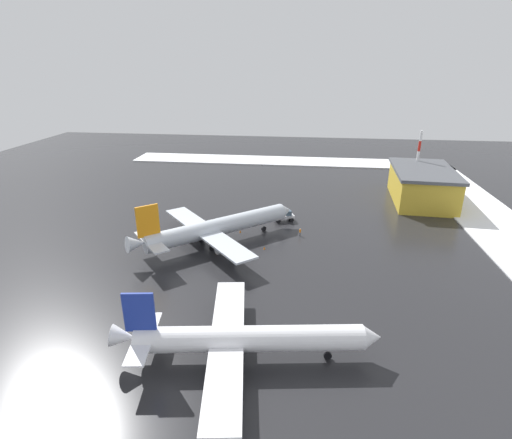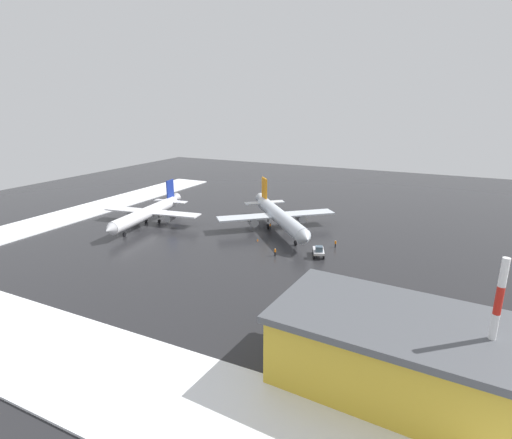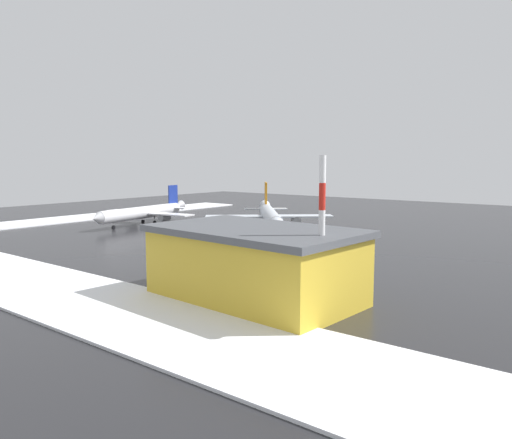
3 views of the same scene
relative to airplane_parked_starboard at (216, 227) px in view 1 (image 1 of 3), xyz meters
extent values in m
plane|color=#232326|center=(7.90, -11.06, -3.64)|extent=(240.00, 240.00, 0.00)
cube|color=white|center=(74.90, -11.06, -3.49)|extent=(14.00, 116.00, 0.31)
cylinder|color=silver|center=(0.59, -0.68, 0.00)|extent=(23.16, 25.87, 3.54)
cone|color=silver|center=(11.65, -13.40, 0.00)|extent=(4.17, 4.09, 3.36)
cone|color=silver|center=(-10.61, 12.19, 0.62)|extent=(4.71, 4.78, 3.44)
cube|color=silver|center=(4.98, 7.27, -0.32)|extent=(13.21, 12.33, 0.37)
cylinder|color=gray|center=(3.75, 5.52, -1.36)|extent=(3.89, 4.03, 2.08)
cube|color=silver|center=(-7.89, -3.92, -0.32)|extent=(13.21, 12.33, 0.37)
cylinder|color=gray|center=(-5.98, -2.95, -1.36)|extent=(3.89, 4.03, 2.08)
cube|color=orange|center=(-8.97, 10.31, 4.47)|extent=(3.01, 3.39, 5.83)
cube|color=silver|center=(-6.48, 12.20, 0.41)|extent=(5.54, 5.32, 0.25)
cube|color=silver|center=(-11.19, 8.10, 0.41)|extent=(5.54, 5.32, 0.25)
cylinder|color=black|center=(7.76, -8.92, -1.56)|extent=(0.25, 0.25, 0.73)
cylinder|color=black|center=(7.76, -8.92, -3.07)|extent=(1.03, 1.10, 1.14)
cylinder|color=black|center=(0.27, 3.18, -1.56)|extent=(0.25, 0.25, 0.73)
cylinder|color=black|center=(0.27, 3.18, -3.07)|extent=(1.03, 1.10, 1.14)
cylinder|color=black|center=(-3.18, 0.17, -1.56)|extent=(0.25, 0.25, 0.73)
cylinder|color=black|center=(-3.18, 0.17, -3.07)|extent=(1.03, 1.10, 1.14)
cylinder|color=white|center=(-33.03, -11.47, -0.40)|extent=(7.07, 27.98, 3.15)
cone|color=white|center=(-30.90, -26.34, -0.40)|extent=(3.28, 2.63, 3.00)
cone|color=white|center=(-35.19, 3.59, 0.16)|extent=(3.12, 3.66, 3.07)
cube|color=white|center=(-25.90, -7.63, -0.68)|extent=(12.51, 5.75, 0.33)
cylinder|color=gray|center=(-27.67, -8.36, -1.60)|extent=(2.28, 3.38, 1.85)
cube|color=white|center=(-40.95, -9.79, -0.68)|extent=(12.51, 5.75, 0.33)
cylinder|color=gray|center=(-39.05, -9.99, -1.60)|extent=(2.28, 3.38, 1.85)
cube|color=navy|center=(-34.87, 1.38, 3.59)|extent=(0.86, 3.72, 5.19)
cube|color=white|center=(-32.09, 1.60, -0.03)|extent=(4.75, 3.02, 0.22)
cube|color=white|center=(-37.60, 0.81, -0.03)|extent=(4.75, 3.02, 0.22)
cylinder|color=black|center=(-31.65, -21.10, -1.79)|extent=(0.22, 0.22, 0.65)
cylinder|color=black|center=(-31.65, -21.10, -3.13)|extent=(0.47, 1.06, 1.02)
cylinder|color=black|center=(-31.41, -8.42, -1.79)|extent=(0.22, 0.22, 0.65)
cylinder|color=black|center=(-31.41, -8.42, -3.13)|extent=(0.47, 1.06, 1.02)
cylinder|color=black|center=(-35.45, -9.00, -1.79)|extent=(0.22, 0.22, 0.65)
cylinder|color=black|center=(-35.45, -9.00, -3.13)|extent=(0.47, 1.06, 1.02)
cube|color=silver|center=(14.44, -13.00, -2.49)|extent=(3.70, 5.08, 0.50)
cube|color=#3F5160|center=(14.77, -13.86, -1.69)|extent=(1.90, 1.84, 1.10)
cylinder|color=black|center=(15.94, -14.15, -3.19)|extent=(0.62, 0.95, 0.90)
cylinder|color=black|center=(14.09, -14.86, -3.19)|extent=(0.62, 0.95, 0.90)
cylinder|color=black|center=(14.79, -11.14, -3.19)|extent=(0.62, 0.95, 0.90)
cylinder|color=black|center=(12.94, -11.85, -3.19)|extent=(0.62, 0.95, 0.90)
cylinder|color=black|center=(-2.25, -0.30, -3.22)|extent=(0.16, 0.16, 0.85)
cylinder|color=black|center=(-2.38, -0.45, -3.22)|extent=(0.16, 0.16, 0.85)
cylinder|color=orange|center=(-2.31, -0.37, -2.48)|extent=(0.36, 0.36, 0.62)
sphere|color=tan|center=(-2.31, -0.37, -2.05)|extent=(0.24, 0.24, 0.24)
cylinder|color=black|center=(16.28, -6.18, -3.22)|extent=(0.16, 0.16, 0.85)
cylinder|color=black|center=(16.20, -6.37, -3.22)|extent=(0.16, 0.16, 0.85)
cylinder|color=orange|center=(16.24, -6.27, -2.48)|extent=(0.36, 0.36, 0.62)
sphere|color=tan|center=(16.24, -6.27, -2.05)|extent=(0.24, 0.24, 0.24)
cylinder|color=black|center=(6.29, -16.88, -3.22)|extent=(0.16, 0.16, 0.85)
cylinder|color=black|center=(6.09, -16.89, -3.22)|extent=(0.16, 0.16, 0.85)
cylinder|color=orange|center=(6.19, -16.88, -2.48)|extent=(0.36, 0.36, 0.62)
sphere|color=tan|center=(6.19, -16.88, -2.05)|extent=(0.24, 0.24, 0.24)
cylinder|color=red|center=(42.81, -48.70, -2.21)|extent=(0.70, 0.70, 2.87)
cylinder|color=white|center=(42.81, -48.70, 0.66)|extent=(0.70, 0.70, 2.87)
cylinder|color=red|center=(42.81, -48.70, 3.53)|extent=(0.70, 0.70, 2.87)
cylinder|color=white|center=(42.81, -48.70, 6.40)|extent=(0.70, 0.70, 2.87)
cylinder|color=red|center=(42.81, -48.70, 9.27)|extent=(0.70, 0.70, 2.87)
cylinder|color=white|center=(42.81, -48.70, 12.15)|extent=(0.70, 0.70, 2.87)
cube|color=gold|center=(33.42, -48.25, 0.36)|extent=(24.87, 15.54, 8.00)
cube|color=#4C4F54|center=(33.42, -48.25, 4.76)|extent=(25.93, 16.60, 0.80)
cone|color=orange|center=(-1.25, -9.97, -3.37)|extent=(0.36, 0.36, 0.55)
cone|color=orange|center=(6.48, -3.89, -3.37)|extent=(0.36, 0.36, 0.55)
camera|label=1|loc=(-72.48, -17.14, 30.98)|focal=28.00mm
camera|label=2|loc=(37.15, -89.33, 27.06)|focal=28.00mm
camera|label=3|loc=(69.59, -94.22, 13.03)|focal=35.00mm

